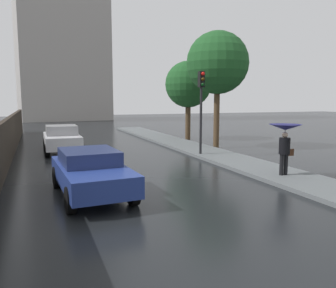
{
  "coord_description": "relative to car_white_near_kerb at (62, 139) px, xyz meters",
  "views": [
    {
      "loc": [
        -3.1,
        -1.74,
        2.79
      ],
      "look_at": [
        0.22,
        6.81,
        1.58
      ],
      "focal_mm": 36.4,
      "sensor_mm": 36.0,
      "label": 1
    }
  ],
  "objects": [
    {
      "name": "pedestrian_with_umbrella_near",
      "position": [
        6.84,
        -9.12,
        0.83
      ],
      "size": [
        1.11,
        1.11,
        1.79
      ],
      "rotation": [
        0.0,
        0.0,
        -0.05
      ],
      "color": "black",
      "rests_on": "sidewalk_strip"
    },
    {
      "name": "car_white_near_kerb",
      "position": [
        0.0,
        0.0,
        0.0
      ],
      "size": [
        1.82,
        3.9,
        1.44
      ],
      "rotation": [
        0.0,
        0.0,
        3.14
      ],
      "color": "silver",
      "rests_on": "ground"
    },
    {
      "name": "street_tree_mid",
      "position": [
        8.68,
        3.03,
        3.06
      ],
      "size": [
        3.18,
        3.18,
        5.41
      ],
      "color": "#4C3823",
      "rests_on": "ground"
    },
    {
      "name": "car_blue_far_ahead",
      "position": [
        0.19,
        -8.77,
        -0.03
      ],
      "size": [
        2.03,
        4.21,
        1.32
      ],
      "rotation": [
        0.0,
        0.0,
        3.2
      ],
      "color": "navy",
      "rests_on": "ground"
    },
    {
      "name": "street_tree_far",
      "position": [
        8.42,
        -1.45,
        4.06
      ],
      "size": [
        3.5,
        3.5,
        6.57
      ],
      "color": "#4C3823",
      "rests_on": "ground"
    },
    {
      "name": "traffic_light",
      "position": [
        6.23,
        -3.84,
        2.18
      ],
      "size": [
        0.26,
        0.39,
        3.97
      ],
      "color": "black",
      "rests_on": "sidewalk_strip"
    }
  ]
}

